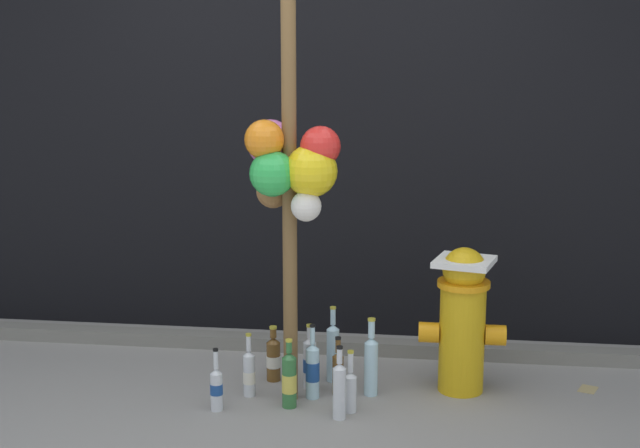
% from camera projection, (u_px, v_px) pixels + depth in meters
% --- Properties ---
extents(ground_plane, '(14.00, 14.00, 0.00)m').
position_uv_depth(ground_plane, '(256.00, 444.00, 4.06)').
color(ground_plane, gray).
extents(building_wall, '(10.00, 0.21, 3.96)m').
position_uv_depth(building_wall, '(308.00, 7.00, 5.29)').
color(building_wall, black).
rests_on(building_wall, ground_plane).
extents(curb_strip, '(8.00, 0.12, 0.08)m').
position_uv_depth(curb_strip, '(298.00, 344.00, 5.26)').
color(curb_strip, slate).
rests_on(curb_strip, ground_plane).
extents(memorial_post, '(0.51, 0.46, 2.57)m').
position_uv_depth(memorial_post, '(288.00, 127.00, 4.29)').
color(memorial_post, brown).
rests_on(memorial_post, ground_plane).
extents(fire_hydrant, '(0.44, 0.34, 0.76)m').
position_uv_depth(fire_hydrant, '(463.00, 317.00, 4.59)').
color(fire_hydrant, gold).
rests_on(fire_hydrant, ground_plane).
extents(bottle_0, '(0.06, 0.06, 0.32)m').
position_uv_depth(bottle_0, '(216.00, 388.00, 4.40)').
color(bottle_0, silver).
rests_on(bottle_0, ground_plane).
extents(bottle_1, '(0.07, 0.07, 0.39)m').
position_uv_depth(bottle_1, '(313.00, 370.00, 4.55)').
color(bottle_1, '#B2DBEA').
rests_on(bottle_1, ground_plane).
extents(bottle_2, '(0.07, 0.07, 0.41)m').
position_uv_depth(bottle_2, '(333.00, 351.00, 4.77)').
color(bottle_2, '#B2DBEA').
rests_on(bottle_2, ground_plane).
extents(bottle_3, '(0.06, 0.06, 0.31)m').
position_uv_depth(bottle_3, '(338.00, 371.00, 4.59)').
color(bottle_3, brown).
rests_on(bottle_3, ground_plane).
extents(bottle_4, '(0.08, 0.08, 0.30)m').
position_uv_depth(bottle_4, '(273.00, 358.00, 4.79)').
color(bottle_4, brown).
rests_on(bottle_4, ground_plane).
extents(bottle_5, '(0.07, 0.07, 0.35)m').
position_uv_depth(bottle_5, '(289.00, 380.00, 4.44)').
color(bottle_5, '#337038').
rests_on(bottle_5, ground_plane).
extents(bottle_6, '(0.07, 0.07, 0.41)m').
position_uv_depth(bottle_6, '(371.00, 363.00, 4.58)').
color(bottle_6, '#B2DBEA').
rests_on(bottle_6, ground_plane).
extents(bottle_7, '(0.06, 0.06, 0.37)m').
position_uv_depth(bottle_7, '(339.00, 389.00, 4.30)').
color(bottle_7, silver).
rests_on(bottle_7, ground_plane).
extents(bottle_8, '(0.06, 0.06, 0.31)m').
position_uv_depth(bottle_8, '(350.00, 389.00, 4.38)').
color(bottle_8, silver).
rests_on(bottle_8, ground_plane).
extents(bottle_9, '(0.06, 0.06, 0.33)m').
position_uv_depth(bottle_9, '(249.00, 372.00, 4.58)').
color(bottle_9, silver).
rests_on(bottle_9, ground_plane).
extents(bottle_10, '(0.07, 0.07, 0.35)m').
position_uv_depth(bottle_10, '(310.00, 362.00, 4.67)').
color(bottle_10, silver).
rests_on(bottle_10, ground_plane).
extents(litter_0, '(0.12, 0.14, 0.01)m').
position_uv_depth(litter_0, '(588.00, 389.00, 4.68)').
color(litter_0, tan).
rests_on(litter_0, ground_plane).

